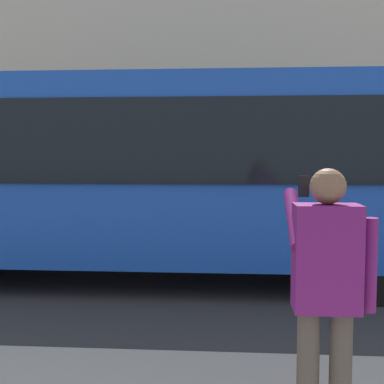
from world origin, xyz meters
The scene contains 4 objects.
ground_plane centered at (0.00, 0.00, 0.00)m, with size 60.00×60.00×0.00m, color #2B2B2D.
building_facade_far centered at (-0.02, -6.80, 5.99)m, with size 28.00×1.55×12.00m.
red_bus centered at (1.93, 0.33, 1.68)m, with size 9.05×2.54×3.08m.
pedestrian_photographer centered at (0.18, 4.81, 1.14)m, with size 0.53×0.52×1.70m.
Camera 1 is at (0.79, 7.87, 1.94)m, focal length 46.54 mm.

